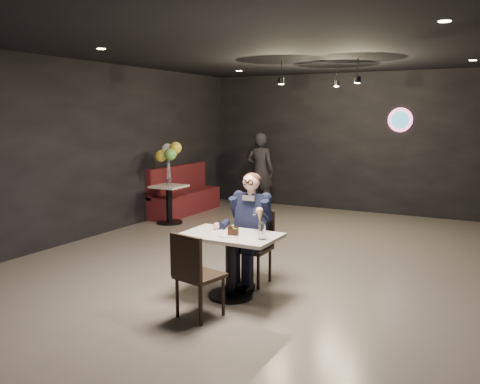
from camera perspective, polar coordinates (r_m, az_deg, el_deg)
The scene contains 17 objects.
floor at distance 7.34m, azimuth 4.02°, elevation -7.99°, with size 9.00×9.00×0.00m, color #6C635A.
wall_sign at distance 11.10m, azimuth 17.55°, elevation 7.73°, with size 0.50×0.06×0.50m, color pink, non-canonical shape.
pendant_lights at distance 8.94m, azimuth 9.60°, elevation 13.54°, with size 1.40×1.20×0.36m, color black.
main_table at distance 5.93m, azimuth -1.06°, elevation -8.27°, with size 1.10×0.70×0.75m, color silver.
chair_far at distance 6.37m, azimuth 1.36°, elevation -6.27°, with size 0.42×0.46×0.92m, color black.
chair_near at distance 5.37m, azimuth -4.50°, elevation -9.17°, with size 0.42×0.46×0.92m, color black.
seated_man at distance 6.31m, azimuth 1.37°, elevation -3.98°, with size 0.60×0.80×1.44m, color black.
dessert_plate at distance 5.75m, azimuth -1.38°, elevation -4.86°, with size 0.24×0.24×0.01m, color white.
cake_slice at distance 5.74m, azimuth -0.76°, elevation -4.43°, with size 0.11×0.09×0.08m, color black.
mint_leaf at distance 5.69m, azimuth -0.58°, elevation -4.13°, with size 0.06×0.04×0.01m, color #297F39.
sundae_glass at distance 5.59m, azimuth 2.49°, elevation -4.35°, with size 0.08×0.08×0.19m, color silver.
wafer_cone at distance 5.55m, azimuth 2.25°, elevation -2.78°, with size 0.07×0.07×0.14m, color tan.
booth_bench at distance 10.95m, azimuth -6.17°, elevation 0.26°, with size 0.51×2.05×1.03m, color #4D1410.
side_table at distance 9.99m, azimuth -7.94°, elevation -1.46°, with size 0.58×0.58×0.72m, color silver.
balloon_vase at distance 9.92m, azimuth -8.00°, elevation 1.18°, with size 0.10×0.10×0.15m, color silver.
balloon_bunch at distance 9.88m, azimuth -8.05°, elevation 3.60°, with size 0.42×0.42×0.69m, color yellow.
passerby at distance 11.35m, azimuth 2.28°, elevation 2.37°, with size 0.63×0.41×1.72m, color black.
Camera 1 is at (2.85, -6.43, 2.10)m, focal length 38.00 mm.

